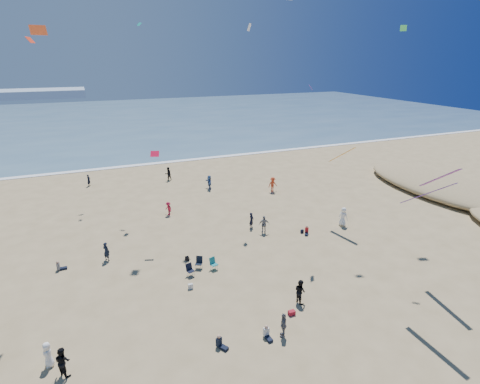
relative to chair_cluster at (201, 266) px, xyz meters
name	(u,v)px	position (x,y,z in m)	size (l,w,h in m)	color
ground	(263,375)	(-0.01, -11.27, -0.50)	(220.00, 220.00, 0.00)	tan
ocean	(112,119)	(-0.01, 83.73, -0.47)	(220.00, 100.00, 0.06)	#476B84
surf_line	(139,165)	(-0.01, 33.73, -0.46)	(220.00, 1.20, 0.08)	white
standing_flyers	(232,220)	(5.22, 6.42, 0.37)	(27.34, 40.49, 1.94)	black
seated_group	(234,305)	(0.62, -5.58, -0.08)	(22.88, 23.38, 0.84)	silver
chair_cluster	(201,266)	(0.00, 0.00, 0.00)	(2.75, 1.58, 1.00)	black
white_tote	(191,286)	(-1.45, -2.00, -0.30)	(0.35, 0.20, 0.40)	silver
black_backpack	(187,259)	(-0.63, 2.05, -0.31)	(0.30, 0.22, 0.38)	black
cooler	(292,313)	(3.96, -7.47, -0.35)	(0.45, 0.30, 0.30)	maroon
navy_bag	(302,231)	(11.11, 2.89, -0.33)	(0.28, 0.18, 0.34)	black
kites_aloft	(290,80)	(8.86, 2.55, 13.91)	(45.64, 42.74, 24.77)	purple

